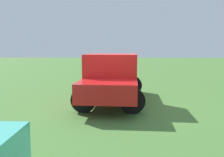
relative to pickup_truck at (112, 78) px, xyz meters
name	(u,v)px	position (x,y,z in m)	size (l,w,h in m)	color
ground_plane	(118,106)	(-0.22, 0.52, -0.95)	(80.00, 80.00, 0.00)	#477533
pickup_truck	(112,78)	(0.00, 0.00, 0.00)	(2.55, 5.00, 1.83)	black
person_bystander	(93,67)	(1.26, -5.20, -0.03)	(0.39, 0.39, 1.64)	#7A6B51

